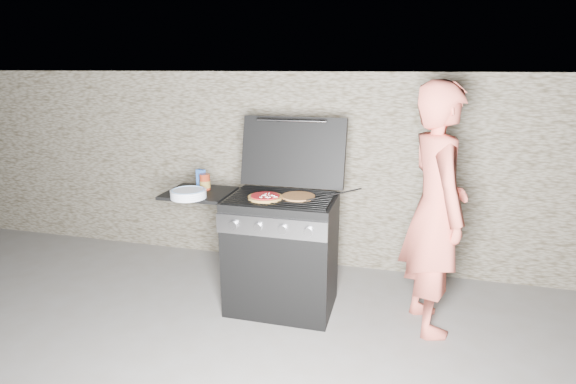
% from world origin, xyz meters
% --- Properties ---
extents(ground, '(50.00, 50.00, 0.00)m').
position_xyz_m(ground, '(0.00, 0.00, 0.00)').
color(ground, '#69635B').
extents(stone_wall, '(8.00, 0.35, 1.80)m').
position_xyz_m(stone_wall, '(0.00, 1.05, 0.90)').
color(stone_wall, gray).
rests_on(stone_wall, ground).
extents(gas_grill, '(1.34, 0.79, 0.91)m').
position_xyz_m(gas_grill, '(-0.25, 0.00, 0.46)').
color(gas_grill, black).
rests_on(gas_grill, ground).
extents(pizza_topped, '(0.29, 0.29, 0.03)m').
position_xyz_m(pizza_topped, '(-0.10, -0.08, 0.93)').
color(pizza_topped, tan).
rests_on(pizza_topped, gas_grill).
extents(pizza_plain, '(0.26, 0.26, 0.01)m').
position_xyz_m(pizza_plain, '(0.12, 0.01, 0.92)').
color(pizza_plain, '#B67F4A').
rests_on(pizza_plain, gas_grill).
extents(sauce_jar, '(0.11, 0.11, 0.13)m').
position_xyz_m(sauce_jar, '(-0.65, 0.07, 0.97)').
color(sauce_jar, maroon).
rests_on(sauce_jar, gas_grill).
extents(blue_carton, '(0.08, 0.06, 0.15)m').
position_xyz_m(blue_carton, '(-0.70, 0.12, 0.98)').
color(blue_carton, '#264D9A').
rests_on(blue_carton, gas_grill).
extents(plate_stack, '(0.28, 0.28, 0.06)m').
position_xyz_m(plate_stack, '(-0.67, -0.18, 0.93)').
color(plate_stack, silver).
rests_on(plate_stack, gas_grill).
extents(person, '(0.59, 0.74, 1.77)m').
position_xyz_m(person, '(1.10, 0.03, 0.88)').
color(person, '#E26250').
rests_on(person, ground).
extents(tongs, '(0.38, 0.17, 0.08)m').
position_xyz_m(tongs, '(0.39, 0.00, 0.95)').
color(tongs, black).
rests_on(tongs, gas_grill).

